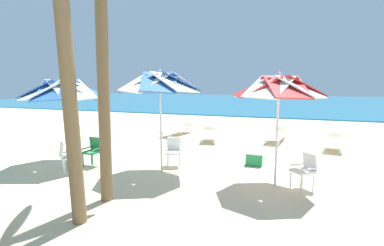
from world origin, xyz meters
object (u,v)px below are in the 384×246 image
(sun_lounger_2, at_px, (209,134))
(plastic_chair_0, at_px, (305,169))
(beach_umbrella_2, at_px, (63,90))
(plastic_chair_3, at_px, (67,156))
(plastic_chair_1, at_px, (174,150))
(plastic_chair_2, at_px, (93,150))
(beach_umbrella_1, at_px, (160,83))
(beach_umbrella_0, at_px, (279,88))
(sun_lounger_0, at_px, (333,141))
(cooler_box, at_px, (254,159))
(sun_lounger_3, at_px, (177,129))
(palm_tree_1, at_px, (102,36))
(sun_lounger_1, at_px, (276,135))

(sun_lounger_2, bearing_deg, plastic_chair_0, -52.66)
(beach_umbrella_2, relative_size, plastic_chair_3, 3.07)
(plastic_chair_1, xyz_separation_m, plastic_chair_2, (-2.28, -0.80, 0.00))
(plastic_chair_0, distance_m, sun_lounger_2, 6.14)
(plastic_chair_1, bearing_deg, beach_umbrella_1, -96.58)
(plastic_chair_1, bearing_deg, beach_umbrella_0, -13.67)
(sun_lounger_0, height_order, cooler_box, sun_lounger_0)
(beach_umbrella_0, distance_m, sun_lounger_3, 7.65)
(beach_umbrella_2, xyz_separation_m, plastic_chair_2, (0.96, 0.04, -1.76))
(sun_lounger_3, bearing_deg, sun_lounger_0, -6.03)
(plastic_chair_0, distance_m, palm_tree_1, 5.34)
(plastic_chair_0, xyz_separation_m, sun_lounger_0, (1.17, 4.82, -0.22))
(sun_lounger_0, distance_m, cooler_box, 4.11)
(sun_lounger_0, bearing_deg, sun_lounger_3, 173.97)
(plastic_chair_2, height_order, sun_lounger_3, plastic_chair_2)
(plastic_chair_3, distance_m, sun_lounger_1, 8.24)
(beach_umbrella_0, distance_m, sun_lounger_2, 6.13)
(sun_lounger_0, distance_m, palm_tree_1, 9.13)
(beach_umbrella_2, relative_size, sun_lounger_1, 1.21)
(plastic_chair_1, height_order, sun_lounger_2, plastic_chair_1)
(beach_umbrella_2, xyz_separation_m, sun_lounger_3, (1.35, 5.65, -1.98))
(beach_umbrella_1, bearing_deg, sun_lounger_3, 108.16)
(plastic_chair_2, distance_m, plastic_chair_3, 0.84)
(plastic_chair_1, bearing_deg, sun_lounger_0, 40.51)
(beach_umbrella_2, height_order, palm_tree_1, palm_tree_1)
(palm_tree_1, bearing_deg, plastic_chair_0, 26.94)
(beach_umbrella_0, height_order, plastic_chair_3, beach_umbrella_0)
(beach_umbrella_2, relative_size, plastic_chair_2, 3.07)
(beach_umbrella_1, bearing_deg, sun_lounger_0, 44.52)
(plastic_chair_3, height_order, sun_lounger_2, plastic_chair_3)
(sun_lounger_2, relative_size, palm_tree_1, 0.43)
(plastic_chair_0, bearing_deg, sun_lounger_1, 99.92)
(plastic_chair_3, xyz_separation_m, sun_lounger_2, (2.42, 5.77, -0.22))
(plastic_chair_2, height_order, palm_tree_1, palm_tree_1)
(plastic_chair_3, height_order, sun_lounger_3, plastic_chair_3)
(sun_lounger_0, bearing_deg, cooler_box, -128.06)
(plastic_chair_1, distance_m, sun_lounger_1, 5.49)
(sun_lounger_1, bearing_deg, plastic_chair_0, -80.08)
(beach_umbrella_0, height_order, beach_umbrella_2, beach_umbrella_0)
(plastic_chair_2, height_order, sun_lounger_0, plastic_chair_2)
(sun_lounger_3, bearing_deg, plastic_chair_3, -95.63)
(sun_lounger_0, bearing_deg, beach_umbrella_2, -148.42)
(beach_umbrella_2, distance_m, plastic_chair_2, 2.01)
(sun_lounger_1, relative_size, cooler_box, 4.40)
(plastic_chair_2, bearing_deg, plastic_chair_1, 19.44)
(plastic_chair_2, height_order, plastic_chair_3, same)
(plastic_chair_3, bearing_deg, sun_lounger_2, 67.24)
(cooler_box, bearing_deg, beach_umbrella_1, -146.33)
(beach_umbrella_0, distance_m, sun_lounger_1, 5.91)
(plastic_chair_3, distance_m, sun_lounger_2, 6.26)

